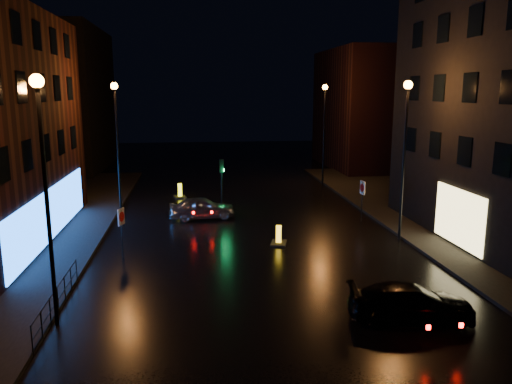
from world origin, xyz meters
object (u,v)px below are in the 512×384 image
at_px(bollard_far, 180,194).
at_px(road_sign_right, 362,191).
at_px(dark_sedan, 411,303).
at_px(traffic_signal, 222,203).
at_px(bollard_near, 279,240).
at_px(road_sign_left, 121,221).
at_px(silver_hatchback, 202,208).

height_order(bollard_far, road_sign_right, road_sign_right).
distance_m(dark_sedan, road_sign_right, 13.50).
height_order(traffic_signal, dark_sedan, traffic_signal).
bearing_deg(bollard_near, road_sign_right, 49.55).
bearing_deg(traffic_signal, road_sign_left, -120.28).
height_order(traffic_signal, bollard_near, traffic_signal).
bearing_deg(road_sign_right, road_sign_left, 13.33).
relative_size(bollard_near, bollard_far, 0.97).
distance_m(traffic_signal, road_sign_left, 10.59).
xyz_separation_m(bollard_far, road_sign_left, (-2.41, -13.57, 1.59)).
distance_m(silver_hatchback, road_sign_left, 8.16).
bearing_deg(road_sign_left, bollard_far, 99.91).
height_order(bollard_near, bollard_far, bollard_far).
height_order(bollard_near, road_sign_right, road_sign_right).
xyz_separation_m(silver_hatchback, dark_sedan, (6.93, -15.12, -0.06)).
bearing_deg(traffic_signal, silver_hatchback, -124.86).
distance_m(dark_sedan, road_sign_left, 13.55).
xyz_separation_m(silver_hatchback, road_sign_left, (-3.91, -7.08, 1.13)).
bearing_deg(bollard_far, silver_hatchback, -87.70).
bearing_deg(dark_sedan, traffic_signal, 24.66).
bearing_deg(road_sign_right, bollard_far, -44.43).
distance_m(traffic_signal, silver_hatchback, 2.44).
relative_size(traffic_signal, dark_sedan, 0.79).
distance_m(silver_hatchback, bollard_near, 7.05).
distance_m(silver_hatchback, dark_sedan, 16.64).
bearing_deg(road_sign_right, bollard_near, 26.70).
relative_size(silver_hatchback, bollard_far, 3.00).
bearing_deg(traffic_signal, bollard_far, 122.69).
bearing_deg(silver_hatchback, road_sign_right, -106.11).
xyz_separation_m(bollard_near, road_sign_right, (5.82, 3.92, 1.67)).
height_order(traffic_signal, road_sign_right, traffic_signal).
height_order(silver_hatchback, road_sign_right, road_sign_right).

